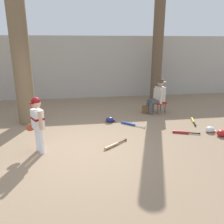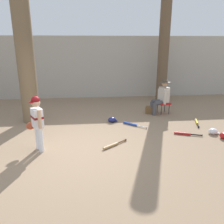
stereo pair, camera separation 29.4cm
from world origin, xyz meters
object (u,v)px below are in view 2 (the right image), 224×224
Objects in this scene: young_ballplayer at (37,120)px; bat_wood_tan at (112,145)px; folding_stool at (163,103)px; bat_red_barrel at (185,134)px; tree_behind_spectator at (164,49)px; handbag_beside_stool at (150,110)px; bat_blue_youth at (132,124)px; seated_spectator at (161,96)px; bat_yellow_trainer at (197,122)px; batting_helmet_white at (213,131)px; tree_near_player at (22,26)px; batting_helmet_navy at (112,120)px.

young_ballplayer is 2.02× the size of bat_wood_tan.
folding_stool is 0.66× the size of bat_red_barrel.
young_ballplayer is (-4.31, -4.45, -1.42)m from tree_behind_spectator.
handbag_beside_stool is at bearing -116.93° from tree_behind_spectator.
tree_behind_spectator reaches higher than bat_wood_tan.
seated_spectator is at bearing 41.62° from bat_blue_youth.
bat_blue_youth is 2.07m from bat_yellow_trainer.
young_ballplayer is at bearing -179.73° from bat_wood_tan.
tree_near_player is at bearing 162.98° from batting_helmet_white.
seated_spectator is 0.63m from handbag_beside_stool.
batting_helmet_white is (1.24, -2.04, -0.06)m from handbag_beside_stool.
tree_behind_spectator reaches higher than young_ballplayer.
seated_spectator is 1.52m from bat_yellow_trainer.
tree_near_player reaches higher than bat_red_barrel.
bat_red_barrel is at bearing -90.87° from folding_stool.
batting_helmet_white is (0.28, -3.92, -2.09)m from tree_behind_spectator.
batting_helmet_white is at bearing -85.85° from tree_behind_spectator.
bat_wood_tan is 3.15m from bat_yellow_trainer.
seated_spectator reaches higher than bat_blue_youth.
bat_red_barrel is (1.30, -0.89, 0.00)m from bat_blue_youth.
seated_spectator is at bearing 34.23° from young_ballplayer.
folding_stool is 1.60× the size of batting_helmet_navy.
seated_spectator is at bearing 91.90° from bat_red_barrel.
tree_near_player reaches higher than bat_yellow_trainer.
bat_red_barrel is at bearing 8.10° from young_ballplayer.
young_ballplayer is 3.84× the size of handbag_beside_stool.
batting_helmet_white is (0.88, -2.00, -0.57)m from seated_spectator.
batting_helmet_white is (4.60, 0.53, -0.67)m from young_ballplayer.
batting_helmet_navy is at bearing 171.76° from bat_yellow_trainer.
seated_spectator is 1.69× the size of bat_red_barrel.
tree_behind_spectator is 3.88× the size of young_ballplayer.
handbag_beside_stool is 1.44m from bat_blue_youth.
batting_helmet_navy is at bearing 84.60° from bat_wood_tan.
young_ballplayer is 1.86× the size of bat_yellow_trainer.
seated_spectator is 3.53× the size of handbag_beside_stool.
bat_yellow_trainer is (2.07, -0.02, 0.00)m from bat_blue_youth.
tree_behind_spectator is 17.15× the size of batting_helmet_navy.
bat_yellow_trainer is at bearing 26.47° from bat_wood_tan.
batting_helmet_white is at bearing -25.12° from batting_helmet_navy.
young_ballplayer is at bearing -145.77° from seated_spectator.
bat_yellow_trainer is at bearing -8.24° from batting_helmet_navy.
young_ballplayer reaches higher than batting_helmet_navy.
young_ballplayer is 1.83× the size of bat_red_barrel.
bat_yellow_trainer is at bearing -85.57° from tree_behind_spectator.
young_ballplayer is 4.35× the size of batting_helmet_white.
batting_helmet_white is (5.27, -1.61, -2.82)m from tree_near_player.
young_ballplayer is 4.42× the size of batting_helmet_navy.
tree_behind_spectator is at bearing 58.77° from bat_blue_youth.
bat_red_barrel is at bearing -78.21° from handbag_beside_stool.
folding_stool is (3.81, 2.55, -0.38)m from young_ballplayer.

